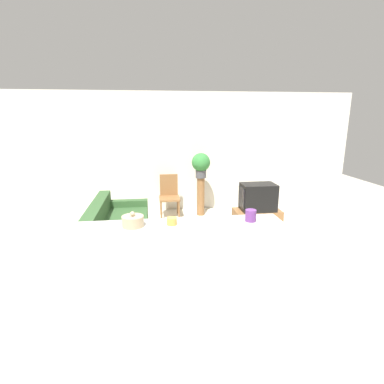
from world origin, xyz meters
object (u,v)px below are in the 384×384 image
Objects in this scene: potted_plant at (201,164)px; couch at (117,235)px; wooden_chair at (169,194)px; decorative_bowl at (133,221)px; television at (258,197)px.

couch is at bearing -134.10° from potted_plant.
wooden_chair is 4.03× the size of decorative_bowl.
wooden_chair is 0.96m from potted_plant.
decorative_bowl reaches higher than wooden_chair.
decorative_bowl is at bearing -99.25° from wooden_chair.
couch is 1.88m from decorative_bowl.
wooden_chair is (0.95, 1.72, 0.21)m from couch.
potted_plant is at bearing 69.57° from decorative_bowl.
potted_plant reaches higher than decorative_bowl.
potted_plant is at bearing 127.30° from television.
couch is 3.88× the size of potted_plant.
potted_plant is (-0.89, 1.17, 0.46)m from television.
wooden_chair is at bearing 177.79° from potted_plant.
potted_plant is at bearing -2.21° from wooden_chair.
television is 3.08m from decorative_bowl.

